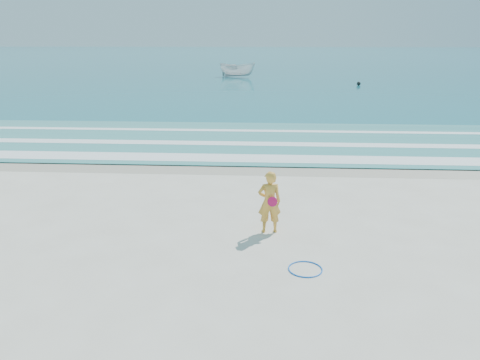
{
  "coord_description": "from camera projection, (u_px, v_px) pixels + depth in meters",
  "views": [
    {
      "loc": [
        1.49,
        -9.78,
        5.32
      ],
      "look_at": [
        0.67,
        4.0,
        1.0
      ],
      "focal_mm": 35.0,
      "sensor_mm": 36.0,
      "label": 1
    }
  ],
  "objects": [
    {
      "name": "shallow",
      "position": [
        239.0,
        140.0,
        24.31
      ],
      "size": [
        400.0,
        10.0,
        0.01
      ],
      "primitive_type": "cube",
      "color": "#59B7AD",
      "rests_on": "ocean"
    },
    {
      "name": "boat",
      "position": [
        237.0,
        70.0,
        59.62
      ],
      "size": [
        5.2,
        3.35,
        1.88
      ],
      "primitive_type": "imported",
      "rotation": [
        0.0,
        0.0,
        1.23
      ],
      "color": "silver",
      "rests_on": "ocean"
    },
    {
      "name": "foam_near",
      "position": [
        233.0,
        158.0,
        20.79
      ],
      "size": [
        400.0,
        1.4,
        0.01
      ],
      "primitive_type": "cube",
      "color": "white",
      "rests_on": "shallow"
    },
    {
      "name": "buoy",
      "position": [
        359.0,
        84.0,
        50.15
      ],
      "size": [
        0.41,
        0.41,
        0.41
      ],
      "primitive_type": "sphere",
      "color": "black",
      "rests_on": "ocean"
    },
    {
      "name": "wet_sand",
      "position": [
        231.0,
        167.0,
        19.56
      ],
      "size": [
        400.0,
        2.4,
        0.0
      ],
      "primitive_type": "cube",
      "color": "#B2A893",
      "rests_on": "ground"
    },
    {
      "name": "foam_far",
      "position": [
        241.0,
        131.0,
        26.69
      ],
      "size": [
        400.0,
        0.6,
        0.01
      ],
      "primitive_type": "cube",
      "color": "white",
      "rests_on": "shallow"
    },
    {
      "name": "woman",
      "position": [
        269.0,
        202.0,
        12.9
      ],
      "size": [
        0.69,
        0.5,
        1.77
      ],
      "color": "gold",
      "rests_on": "ground"
    },
    {
      "name": "ocean",
      "position": [
        263.0,
        57.0,
        111.02
      ],
      "size": [
        400.0,
        190.0,
        0.04
      ],
      "primitive_type": "cube",
      "color": "#19727F",
      "rests_on": "ground"
    },
    {
      "name": "foam_mid",
      "position": [
        238.0,
        143.0,
        23.55
      ],
      "size": [
        400.0,
        0.9,
        0.01
      ],
      "primitive_type": "cube",
      "color": "white",
      "rests_on": "shallow"
    },
    {
      "name": "ground",
      "position": [
        202.0,
        271.0,
        10.99
      ],
      "size": [
        400.0,
        400.0,
        0.0
      ],
      "primitive_type": "plane",
      "color": "silver",
      "rests_on": "ground"
    },
    {
      "name": "hoop",
      "position": [
        305.0,
        269.0,
        11.03
      ],
      "size": [
        1.06,
        1.06,
        0.03
      ],
      "primitive_type": "torus",
      "rotation": [
        0.0,
        0.0,
        0.38
      ],
      "color": "blue",
      "rests_on": "ground"
    }
  ]
}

